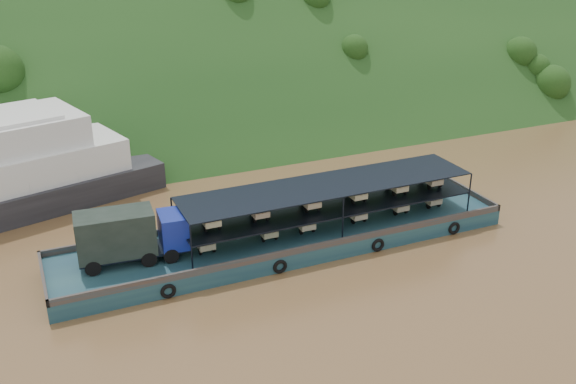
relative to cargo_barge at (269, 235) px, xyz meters
name	(u,v)px	position (x,y,z in m)	size (l,w,h in m)	color
ground	(327,239)	(4.77, -0.25, -1.25)	(160.00, 160.00, 0.00)	brown
hillside	(196,118)	(4.77, 35.75, -1.25)	(140.00, 28.00, 28.00)	#143513
cargo_barge	(269,235)	(0.00, 0.00, 0.00)	(35.00, 7.18, 4.99)	#122E42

